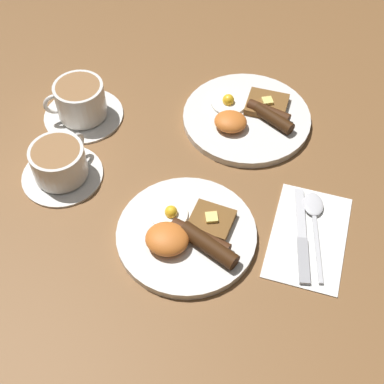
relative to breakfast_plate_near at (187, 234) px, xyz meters
name	(u,v)px	position (x,y,z in m)	size (l,w,h in m)	color
ground_plane	(186,237)	(0.00, 0.00, -0.01)	(3.00, 3.00, 0.00)	brown
breakfast_plate_near	(187,234)	(0.00, 0.00, 0.00)	(0.24, 0.24, 0.05)	silver
breakfast_plate_far	(248,117)	(0.07, 0.30, 0.00)	(0.26, 0.26, 0.04)	silver
teacup_near	(60,164)	(-0.25, 0.10, 0.02)	(0.15, 0.15, 0.07)	silver
teacup_far	(81,103)	(-0.26, 0.25, 0.02)	(0.16, 0.16, 0.08)	silver
napkin	(308,236)	(0.20, 0.04, -0.01)	(0.12, 0.20, 0.01)	white
knife	(302,239)	(0.19, 0.03, -0.01)	(0.04, 0.19, 0.01)	silver
spoon	(314,213)	(0.21, 0.09, -0.01)	(0.04, 0.18, 0.01)	silver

